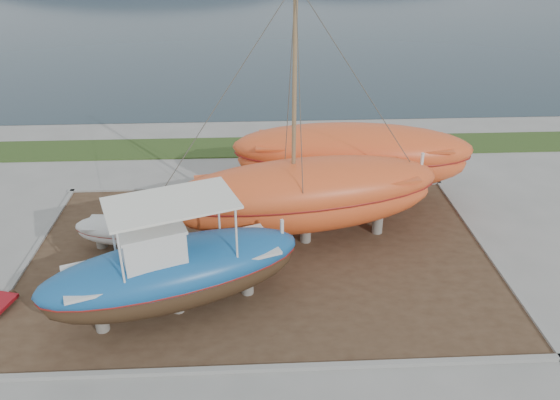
{
  "coord_description": "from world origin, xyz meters",
  "views": [
    {
      "loc": [
        -0.13,
        -14.18,
        12.12
      ],
      "look_at": [
        0.77,
        4.0,
        2.54
      ],
      "focal_mm": 35.0,
      "sensor_mm": 36.0,
      "label": 1
    }
  ],
  "objects_px": {
    "white_dinghy": "(132,233)",
    "orange_sailboat": "(308,126)",
    "orange_bare_hull": "(351,164)",
    "blue_caique": "(173,259)"
  },
  "relations": [
    {
      "from": "white_dinghy",
      "to": "orange_sailboat",
      "type": "relative_size",
      "value": 0.41
    },
    {
      "from": "white_dinghy",
      "to": "orange_sailboat",
      "type": "xyz_separation_m",
      "value": [
        7.06,
        0.12,
        4.37
      ]
    },
    {
      "from": "white_dinghy",
      "to": "orange_bare_hull",
      "type": "bearing_deg",
      "value": 26.78
    },
    {
      "from": "blue_caique",
      "to": "white_dinghy",
      "type": "distance_m",
      "value": 4.93
    },
    {
      "from": "orange_sailboat",
      "to": "orange_bare_hull",
      "type": "distance_m",
      "value": 5.48
    },
    {
      "from": "white_dinghy",
      "to": "orange_sailboat",
      "type": "height_order",
      "value": "orange_sailboat"
    },
    {
      "from": "blue_caique",
      "to": "orange_bare_hull",
      "type": "xyz_separation_m",
      "value": [
        7.17,
        7.93,
        -0.3
      ]
    },
    {
      "from": "white_dinghy",
      "to": "orange_bare_hull",
      "type": "height_order",
      "value": "orange_bare_hull"
    },
    {
      "from": "orange_sailboat",
      "to": "blue_caique",
      "type": "bearing_deg",
      "value": -148.15
    },
    {
      "from": "orange_sailboat",
      "to": "orange_bare_hull",
      "type": "xyz_separation_m",
      "value": [
        2.42,
        3.69,
        -3.25
      ]
    }
  ]
}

